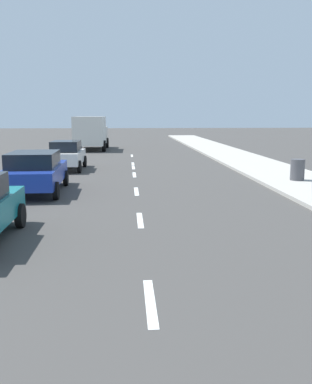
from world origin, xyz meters
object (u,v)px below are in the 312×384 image
at_px(delivery_truck, 91,132).
at_px(trash_bin_far, 297,170).
at_px(parked_car_blue, 35,171).
at_px(parked_car_white, 67,154).

bearing_deg(delivery_truck, trash_bin_far, -60.17).
bearing_deg(parked_car_blue, trash_bin_far, 6.31).
height_order(parked_car_blue, delivery_truck, delivery_truck).
xyz_separation_m(parked_car_blue, parked_car_white, (0.26, 6.88, -0.01)).
relative_size(parked_car_blue, trash_bin_far, 5.09).
height_order(parked_car_white, delivery_truck, delivery_truck).
xyz_separation_m(delivery_truck, trash_bin_far, (10.40, -18.87, -0.91)).
bearing_deg(delivery_truck, parked_car_blue, -90.34).
height_order(parked_car_white, trash_bin_far, parked_car_white).
distance_m(parked_car_white, trash_bin_far, 11.88).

